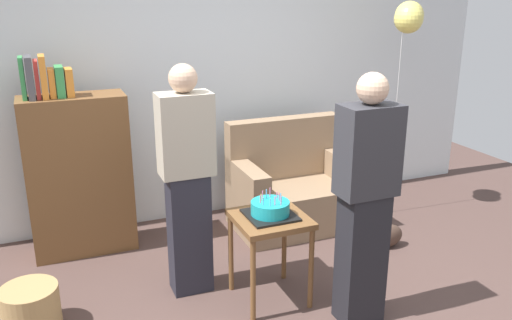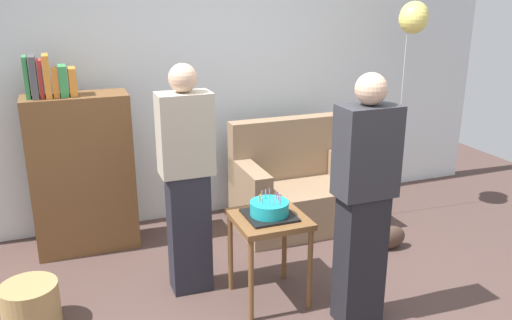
{
  "view_description": "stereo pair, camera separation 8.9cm",
  "coord_description": "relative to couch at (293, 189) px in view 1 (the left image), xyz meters",
  "views": [
    {
      "loc": [
        -1.37,
        -2.64,
        2.08
      ],
      "look_at": [
        -0.03,
        0.61,
        0.95
      ],
      "focal_mm": 37.37,
      "sensor_mm": 36.0,
      "label": 1
    },
    {
      "loc": [
        -1.29,
        -2.67,
        2.08
      ],
      "look_at": [
        -0.03,
        0.61,
        0.95
      ],
      "focal_mm": 37.37,
      "sensor_mm": 36.0,
      "label": 2
    }
  ],
  "objects": [
    {
      "name": "wicker_basket",
      "position": [
        -2.25,
        -0.83,
        -0.19
      ],
      "size": [
        0.36,
        0.36,
        0.3
      ],
      "primitive_type": "cylinder",
      "color": "#A88451",
      "rests_on": "ground_plane"
    },
    {
      "name": "person_blowing_candles",
      "position": [
        -1.17,
        -0.73,
        0.49
      ],
      "size": [
        0.36,
        0.22,
        1.63
      ],
      "rotation": [
        0.0,
        0.0,
        -0.11
      ],
      "color": "#23232D",
      "rests_on": "ground_plane"
    },
    {
      "name": "birthday_cake",
      "position": [
        -0.7,
        -1.07,
        0.34
      ],
      "size": [
        0.32,
        0.32,
        0.17
      ],
      "color": "black",
      "rests_on": "side_table"
    },
    {
      "name": "wall_back",
      "position": [
        -0.67,
        0.62,
        1.01
      ],
      "size": [
        6.0,
        0.1,
        2.7
      ],
      "primitive_type": "cube",
      "color": "silver",
      "rests_on": "ground_plane"
    },
    {
      "name": "handbag",
      "position": [
        0.54,
        -0.73,
        -0.24
      ],
      "size": [
        0.28,
        0.14,
        0.2
      ],
      "primitive_type": "ellipsoid",
      "color": "#473328",
      "rests_on": "ground_plane"
    },
    {
      "name": "couch",
      "position": [
        0.0,
        0.0,
        0.0
      ],
      "size": [
        1.1,
        0.7,
        0.96
      ],
      "color": "#8C7054",
      "rests_on": "ground_plane"
    },
    {
      "name": "side_table",
      "position": [
        -0.7,
        -1.07,
        0.19
      ],
      "size": [
        0.48,
        0.48,
        0.63
      ],
      "color": "brown",
      "rests_on": "ground_plane"
    },
    {
      "name": "balloon_bunch",
      "position": [
        1.06,
        -0.09,
        1.5
      ],
      "size": [
        0.32,
        0.33,
        1.98
      ],
      "color": "silver",
      "rests_on": "ground_plane"
    },
    {
      "name": "person_holding_cake",
      "position": [
        -0.25,
        -1.51,
        0.49
      ],
      "size": [
        0.36,
        0.22,
        1.63
      ],
      "rotation": [
        0.0,
        0.0,
        2.75
      ],
      "color": "black",
      "rests_on": "ground_plane"
    },
    {
      "name": "bookshelf",
      "position": [
        -1.82,
        0.21,
        0.34
      ],
      "size": [
        0.8,
        0.36,
        1.62
      ],
      "color": "brown",
      "rests_on": "ground_plane"
    }
  ]
}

